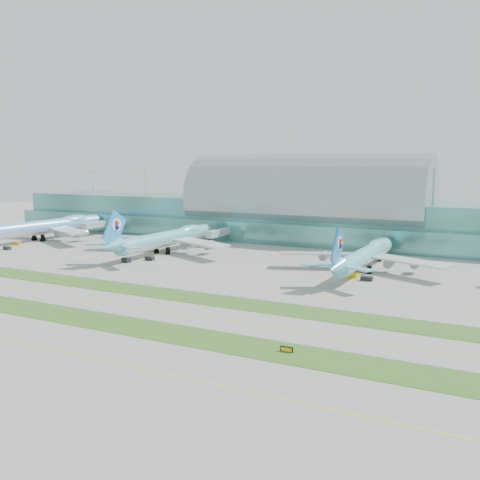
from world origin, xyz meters
The scene contains 18 objects.
ground centered at (0.00, 0.00, 0.00)m, with size 700.00×700.00×0.00m, color gray.
terminal centered at (0.01, 128.79, 14.23)m, with size 340.00×69.10×36.00m.
grass_strip_near centered at (0.00, -28.00, 0.04)m, with size 420.00×12.00×0.08m, color #2D591E.
grass_strip_far centered at (0.00, 2.00, 0.04)m, with size 420.00×12.00×0.08m, color #2D591E.
taxiline_a centered at (0.00, -48.00, 0.01)m, with size 420.00×0.35×0.01m, color yellow.
taxiline_b centered at (0.00, -14.00, 0.01)m, with size 420.00×0.35×0.01m, color yellow.
taxiline_c centered at (0.00, 18.00, 0.01)m, with size 420.00×0.35×0.01m, color yellow.
taxiline_d centered at (0.00, 40.00, 0.01)m, with size 420.00×0.35×0.01m, color yellow.
airliner_a centered at (-115.70, 67.73, 6.96)m, with size 72.00×82.00×22.56m.
airliner_b centered at (-39.19, 63.68, 6.46)m, with size 67.10×76.07×20.96m.
airliner_c centered at (46.29, 61.96, 5.93)m, with size 61.53×69.78×19.22m.
gse_a centered at (-114.87, 48.68, 0.75)m, with size 3.71×1.81×1.49m, color orange.
gse_b centered at (-106.71, 36.79, 0.76)m, with size 3.62×1.83×1.53m, color black.
gse_c centered at (-40.10, 36.60, 0.87)m, with size 3.55×2.14×1.74m, color black.
gse_d centered at (-34.61, 44.32, 0.78)m, with size 3.54×1.97×1.56m, color black.
gse_e centered at (45.43, 49.40, 0.81)m, with size 3.45×2.06×1.63m, color #CAC10B.
gse_f centered at (50.89, 46.41, 0.74)m, with size 3.85×1.88×1.48m, color black.
taxiway_sign_east centered at (52.74, -27.55, 0.58)m, with size 2.78×0.39×1.18m.
Camera 1 is at (91.59, -124.52, 37.98)m, focal length 40.00 mm.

